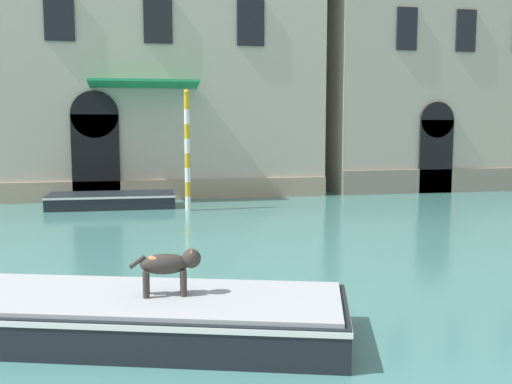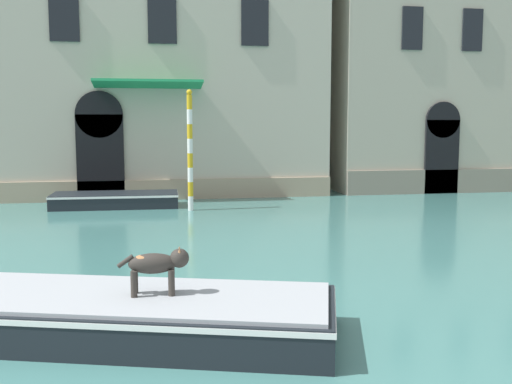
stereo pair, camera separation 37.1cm
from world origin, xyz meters
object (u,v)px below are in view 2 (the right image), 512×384
(boat_foreground, at_px, (129,314))
(dog_on_deck, at_px, (158,264))
(boat_moored_near_palazzo, at_px, (116,200))
(mooring_pole_0, at_px, (190,150))

(boat_foreground, xyz_separation_m, dog_on_deck, (0.44, -0.08, 0.77))
(boat_moored_near_palazzo, xyz_separation_m, mooring_pole_0, (2.76, -1.42, 1.93))
(boat_foreground, distance_m, boat_moored_near_palazzo, 14.30)
(boat_foreground, relative_size, boat_moored_near_palazzo, 1.38)
(boat_foreground, relative_size, dog_on_deck, 6.15)
(dog_on_deck, xyz_separation_m, mooring_pole_0, (1.42, 12.93, 1.09))
(boat_foreground, height_order, mooring_pole_0, mooring_pole_0)
(boat_foreground, relative_size, mooring_pole_0, 1.50)
(dog_on_deck, relative_size, boat_moored_near_palazzo, 0.22)
(dog_on_deck, bearing_deg, mooring_pole_0, 86.41)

